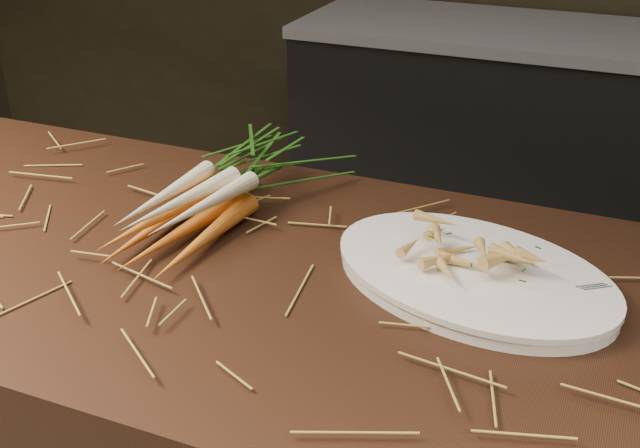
# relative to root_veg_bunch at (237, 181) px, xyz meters

# --- Properties ---
(back_counter) EXTENTS (1.82, 0.62, 0.84)m
(back_counter) POSITION_rel_root_veg_bunch_xyz_m (0.32, 1.72, -0.52)
(back_counter) COLOR black
(back_counter) RESTS_ON ground
(straw_bedding) EXTENTS (1.40, 0.60, 0.02)m
(straw_bedding) POSITION_rel_root_veg_bunch_xyz_m (0.02, -0.16, -0.04)
(straw_bedding) COLOR olive
(straw_bedding) RESTS_ON main_counter
(root_veg_bunch) EXTENTS (0.19, 0.49, 0.09)m
(root_veg_bunch) POSITION_rel_root_veg_bunch_xyz_m (0.00, 0.00, 0.00)
(root_veg_bunch) COLOR #BF5216
(root_veg_bunch) RESTS_ON main_counter
(serving_platter) EXTENTS (0.46, 0.38, 0.02)m
(serving_platter) POSITION_rel_root_veg_bunch_xyz_m (0.40, -0.09, -0.03)
(serving_platter) COLOR white
(serving_platter) RESTS_ON main_counter
(roasted_veg_heap) EXTENTS (0.23, 0.20, 0.04)m
(roasted_veg_heap) POSITION_rel_root_veg_bunch_xyz_m (0.40, -0.09, -0.00)
(roasted_veg_heap) COLOR olive
(roasted_veg_heap) RESTS_ON serving_platter
(serving_fork) EXTENTS (0.13, 0.10, 0.00)m
(serving_fork) POSITION_rel_root_veg_bunch_xyz_m (0.53, -0.16, -0.02)
(serving_fork) COLOR silver
(serving_fork) RESTS_ON serving_platter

